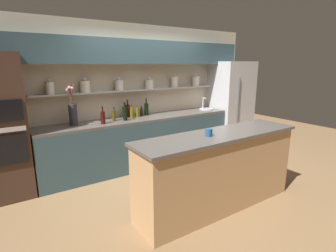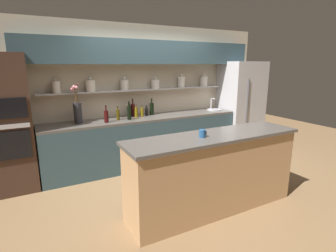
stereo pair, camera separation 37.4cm
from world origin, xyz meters
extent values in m
plane|color=olive|center=(0.00, 0.00, 0.00)|extent=(12.00, 12.00, 0.00)
cube|color=beige|center=(0.00, 1.60, 1.30)|extent=(5.20, 0.10, 2.60)
cube|color=#B7B7BC|center=(-0.13, 1.46, 1.41)|extent=(3.59, 0.18, 0.02)
cylinder|color=silver|center=(-1.60, 1.45, 1.52)|extent=(0.13, 0.13, 0.19)
sphere|color=silver|center=(-1.60, 1.45, 1.63)|extent=(0.04, 0.04, 0.04)
cylinder|color=silver|center=(-1.05, 1.45, 1.52)|extent=(0.16, 0.16, 0.19)
sphere|color=silver|center=(-1.05, 1.45, 1.64)|extent=(0.06, 0.06, 0.06)
cylinder|color=silver|center=(-0.44, 1.45, 1.51)|extent=(0.15, 0.15, 0.18)
sphere|color=silver|center=(-0.44, 1.45, 1.63)|extent=(0.05, 0.05, 0.05)
cylinder|color=silver|center=(0.18, 1.45, 1.50)|extent=(0.16, 0.16, 0.17)
sphere|color=silver|center=(0.18, 1.45, 1.62)|extent=(0.05, 0.05, 0.05)
cylinder|color=silver|center=(0.77, 1.45, 1.53)|extent=(0.14, 0.14, 0.21)
sphere|color=silver|center=(0.77, 1.45, 1.66)|extent=(0.05, 0.05, 0.05)
cylinder|color=silver|center=(1.32, 1.45, 1.52)|extent=(0.15, 0.15, 0.20)
sphere|color=silver|center=(1.32, 1.45, 1.65)|extent=(0.05, 0.05, 0.05)
cube|color=#334C56|center=(0.00, 1.38, 2.09)|extent=(4.42, 0.34, 0.42)
cube|color=#334C56|center=(-0.13, 1.24, 0.44)|extent=(3.69, 0.62, 0.88)
cube|color=#56514C|center=(-0.13, 1.24, 0.90)|extent=(3.69, 0.62, 0.04)
cube|color=tan|center=(0.00, -0.65, 0.49)|extent=(2.30, 0.55, 0.98)
cube|color=#56514C|center=(0.00, -0.65, 1.00)|extent=(2.36, 0.61, 0.04)
cube|color=#B7B7BC|center=(2.17, 1.20, 0.97)|extent=(0.87, 0.70, 1.93)
cylinder|color=#4C4C51|center=(2.01, 0.83, 1.06)|extent=(0.02, 0.02, 1.06)
cube|color=#3D281E|center=(-2.30, 1.24, 1.02)|extent=(0.60, 0.62, 2.04)
cube|color=black|center=(-2.30, 0.92, 0.78)|extent=(0.51, 0.02, 0.40)
cube|color=black|center=(-2.30, 0.92, 1.30)|extent=(0.51, 0.02, 0.28)
cube|color=#B7B7BC|center=(-2.30, 0.92, 1.05)|extent=(0.53, 0.02, 0.06)
cylinder|color=#2D2D33|center=(-1.32, 1.31, 1.09)|extent=(0.13, 0.13, 0.34)
cylinder|color=#4C3319|center=(-1.32, 1.30, 1.40)|extent=(0.02, 0.02, 0.26)
sphere|color=pink|center=(-1.35, 1.27, 1.53)|extent=(0.05, 0.05, 0.05)
cylinder|color=#4C3319|center=(-1.33, 1.33, 1.36)|extent=(0.03, 0.04, 0.20)
sphere|color=pink|center=(-1.36, 1.35, 1.46)|extent=(0.04, 0.04, 0.04)
cylinder|color=#4C3319|center=(-1.34, 1.31, 1.38)|extent=(0.01, 0.06, 0.22)
sphere|color=pink|center=(-1.38, 1.31, 1.49)|extent=(0.06, 0.06, 0.06)
cylinder|color=#4C3319|center=(-1.32, 1.27, 1.39)|extent=(0.07, 0.01, 0.25)
sphere|color=pink|center=(-1.32, 1.23, 1.52)|extent=(0.05, 0.05, 0.05)
cylinder|color=#4C3319|center=(-1.30, 1.33, 1.41)|extent=(0.05, 0.04, 0.29)
sphere|color=pink|center=(-1.28, 1.36, 1.56)|extent=(0.05, 0.05, 0.05)
cylinder|color=#B7B7BC|center=(1.47, 1.24, 0.93)|extent=(0.30, 0.30, 0.02)
cylinder|color=#B7B7BC|center=(1.47, 1.35, 1.05)|extent=(0.02, 0.02, 0.22)
cylinder|color=#B7B7BC|center=(1.47, 1.29, 1.16)|extent=(0.02, 0.12, 0.02)
cylinder|color=black|center=(0.07, 1.39, 1.03)|extent=(0.08, 0.08, 0.23)
cylinder|color=black|center=(0.07, 1.39, 1.19)|extent=(0.02, 0.02, 0.08)
cylinder|color=black|center=(0.07, 1.39, 1.24)|extent=(0.03, 0.03, 0.01)
cylinder|color=#380C0C|center=(-0.89, 1.13, 1.02)|extent=(0.07, 0.07, 0.20)
cylinder|color=#380C0C|center=(-0.89, 1.13, 1.16)|extent=(0.02, 0.02, 0.08)
cylinder|color=black|center=(-0.89, 1.13, 1.21)|extent=(0.03, 0.03, 0.01)
cylinder|color=black|center=(-0.39, 1.37, 1.02)|extent=(0.08, 0.08, 0.21)
cylinder|color=black|center=(-0.39, 1.37, 1.17)|extent=(0.02, 0.02, 0.08)
cylinder|color=black|center=(-0.39, 1.37, 1.21)|extent=(0.03, 0.03, 0.01)
cylinder|color=brown|center=(-0.28, 1.32, 1.00)|extent=(0.06, 0.06, 0.17)
cylinder|color=brown|center=(-0.28, 1.32, 1.11)|extent=(0.03, 0.03, 0.05)
cylinder|color=black|center=(-0.28, 1.32, 1.15)|extent=(0.03, 0.03, 0.01)
cylinder|color=#47380A|center=(-0.65, 1.24, 1.01)|extent=(0.06, 0.06, 0.18)
cylinder|color=#47380A|center=(-0.65, 1.24, 1.13)|extent=(0.03, 0.03, 0.05)
cylinder|color=black|center=(-0.65, 1.24, 1.16)|extent=(0.03, 0.03, 0.01)
cylinder|color=black|center=(-0.47, 1.17, 1.03)|extent=(0.07, 0.07, 0.23)
cylinder|color=black|center=(-0.47, 1.17, 1.19)|extent=(0.02, 0.02, 0.08)
cylinder|color=black|center=(-0.47, 1.17, 1.23)|extent=(0.03, 0.03, 0.01)
cylinder|color=brown|center=(-0.16, 1.32, 1.00)|extent=(0.06, 0.06, 0.15)
cylinder|color=brown|center=(-0.16, 1.32, 1.10)|extent=(0.03, 0.03, 0.05)
cylinder|color=black|center=(-0.16, 1.32, 1.13)|extent=(0.03, 0.03, 0.01)
cylinder|color=black|center=(-0.05, 1.36, 0.99)|extent=(0.06, 0.06, 0.15)
cylinder|color=black|center=(-0.05, 1.36, 1.08)|extent=(0.03, 0.03, 0.04)
cylinder|color=black|center=(-0.05, 1.36, 1.11)|extent=(0.03, 0.03, 0.01)
cylinder|color=#380C0C|center=(-0.31, 1.42, 1.04)|extent=(0.08, 0.08, 0.23)
cylinder|color=#380C0C|center=(-0.31, 1.42, 1.19)|extent=(0.02, 0.02, 0.08)
cylinder|color=black|center=(-0.31, 1.42, 1.24)|extent=(0.03, 0.03, 0.01)
cylinder|color=#235184|center=(-0.21, -0.67, 1.07)|extent=(0.08, 0.08, 0.09)
cube|color=#235184|center=(-0.16, -0.67, 1.07)|extent=(0.02, 0.01, 0.06)
camera|label=1|loc=(-2.33, -2.97, 1.88)|focal=28.00mm
camera|label=2|loc=(-2.01, -3.16, 1.88)|focal=28.00mm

